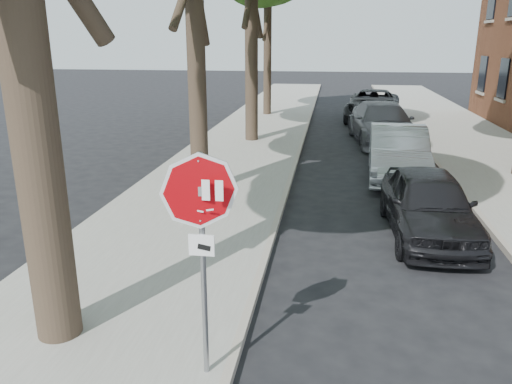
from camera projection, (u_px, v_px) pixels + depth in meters
sidewalk_left at (240, 152)px, 17.42m from camera, size 4.00×55.00×0.12m
sidewalk_right at (497, 160)px, 16.20m from camera, size 4.00×55.00×0.12m
curb_left at (299, 154)px, 17.12m from camera, size 0.12×55.00×0.13m
curb_right at (431, 158)px, 16.50m from camera, size 0.12×55.00×0.13m
stop_sign at (201, 224)px, 5.24m from camera, size 0.76×0.34×2.61m
car_a at (428, 204)px, 9.94m from camera, size 1.69×3.96×1.33m
car_b at (398, 153)px, 14.17m from camera, size 1.80×4.51×1.46m
car_c at (382, 123)px, 19.01m from camera, size 2.64×5.41×1.52m
car_d at (373, 105)px, 24.28m from camera, size 3.07×5.59×1.48m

